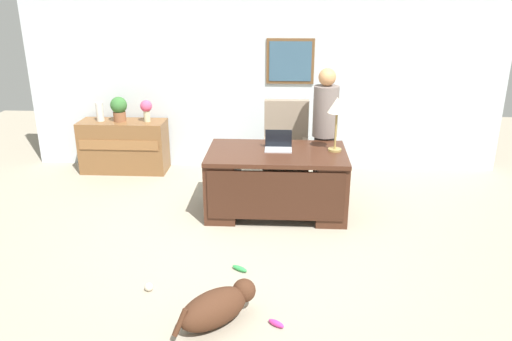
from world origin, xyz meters
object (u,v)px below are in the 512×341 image
Objects in this scene: vase_empty at (100,112)px; dog_toy_bone at (276,323)px; potted_plant at (119,108)px; credenza at (124,146)px; laptop at (278,145)px; armchair at (286,151)px; person_standing at (325,131)px; desk_lamp at (337,109)px; dog_toy_plush at (240,269)px; dog_lying at (217,307)px; desk at (276,180)px; dog_toy_ball at (149,287)px; vase_with_flowers at (146,108)px.

vase_empty reaches higher than dog_toy_bone.
potted_plant reaches higher than dog_toy_bone.
credenza is 2.67m from laptop.
armchair is 0.65m from person_standing.
vase_empty reaches higher than credenza.
desk_lamp is 2.20m from dog_toy_plush.
potted_plant is at bearing 168.52° from armchair.
dog_lying is 1.85× the size of potted_plant.
armchair is at bearing -11.48° from potted_plant.
desk reaches higher than dog_lying.
dog_lying is 4.25m from vase_empty.
vase_empty reaches higher than desk.
dog_toy_plush is (-0.33, -1.39, -0.39)m from desk.
dog_lying is (-0.44, -2.20, -0.26)m from desk.
dog_toy_plush is (0.80, 0.38, -0.01)m from dog_toy_ball.
vase_with_flowers is 0.88× the size of potted_plant.
credenza is at bearing 117.47° from dog_lying.
dog_toy_ball reaches higher than dog_toy_bone.
laptop is 2.66m from potted_plant.
laptop reaches higher than dog_toy_plush.
person_standing reaches higher than vase_with_flowers.
credenza is 8.39× the size of dog_toy_bone.
credenza is 3.93× the size of laptop.
potted_plant is 2.08× the size of dog_toy_plush.
dog_lying is 1.04× the size of desk_lamp.
dog_toy_plush is (2.28, -2.76, -0.88)m from vase_empty.
person_standing is at bearing -16.11° from vase_with_flowers.
credenza is at bearing -3.08° from potted_plant.
desk reaches higher than dog_toy_bone.
credenza is 3.03m from person_standing.
vase_empty is at bearing 126.45° from dog_toy_bone.
vase_with_flowers is 0.69m from vase_empty.
vase_empty is at bearing 179.75° from credenza.
person_standing reaches higher than dog_lying.
desk is 2.47× the size of dog_lying.
dog_toy_bone is 0.87× the size of dog_toy_plush.
dog_lying is 2.45m from laptop.
dog_toy_bone is (0.48, -0.02, -0.13)m from dog_lying.
credenza is 4.03m from dog_lying.
desk_lamp is (1.13, 2.30, 1.13)m from dog_lying.
vase_empty is (-3.21, 0.73, 0.04)m from person_standing.
vase_with_flowers reaches higher than dog_lying.
desk_lamp is 2.32× the size of vase_empty.
person_standing is 3.30m from vase_empty.
person_standing is at bearing -14.07° from credenza.
dog_toy_bone is at bearing -65.81° from dog_toy_plush.
dog_toy_ball is (-0.68, 0.42, -0.12)m from dog_lying.
dog_toy_plush is (1.99, -2.76, -0.94)m from potted_plant.
laptop reaches higher than credenza.
armchair is at bearing 79.02° from dog_toy_plush.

